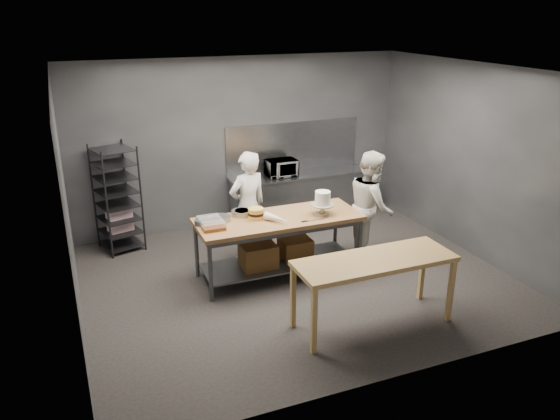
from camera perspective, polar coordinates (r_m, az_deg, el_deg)
name	(u,v)px	position (r m, az deg, el deg)	size (l,w,h in m)	color
ground	(297,279)	(8.12, 1.75, -7.17)	(6.00, 6.00, 0.00)	black
back_wall	(241,143)	(9.81, -4.06, 7.02)	(6.00, 0.04, 3.00)	#4C4F54
work_table	(277,240)	(7.98, -0.32, -3.13)	(2.40, 0.90, 0.92)	brown
near_counter	(375,265)	(6.77, 9.86, -5.70)	(2.00, 0.70, 0.90)	olive
back_counter	(299,197)	(10.15, 2.02, 1.37)	(2.60, 0.60, 0.90)	slate
splashback_panel	(293,146)	(10.16, 1.39, 6.68)	(2.60, 0.02, 0.90)	slate
speed_rack	(117,199)	(9.18, -16.62, 1.08)	(0.75, 0.78, 1.75)	black
chef_behind	(248,207)	(8.43, -3.37, 0.37)	(0.64, 0.42, 1.75)	silver
chef_right	(371,206)	(8.56, 9.47, 0.39)	(0.85, 0.66, 1.74)	silver
microwave	(281,168)	(9.84, 0.14, 4.42)	(0.54, 0.37, 0.30)	black
frosted_cake_stand	(323,200)	(7.92, 4.48, 1.01)	(0.34, 0.34, 0.35)	#A89D86
layer_cake	(256,214)	(7.78, -2.53, -0.37)	(0.22, 0.22, 0.16)	#FACC4F
cake_pans	(228,216)	(7.83, -5.51, -0.67)	(0.89, 0.42, 0.07)	gray
piping_bag	(277,219)	(7.65, -0.33, -0.89)	(0.12, 0.12, 0.38)	white
offset_spatula	(310,221)	(7.74, 3.16, -1.12)	(0.36, 0.02, 0.02)	slate
pastry_clamshells	(211,223)	(7.56, -7.20, -1.36)	(0.31, 0.44, 0.11)	#9E521F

